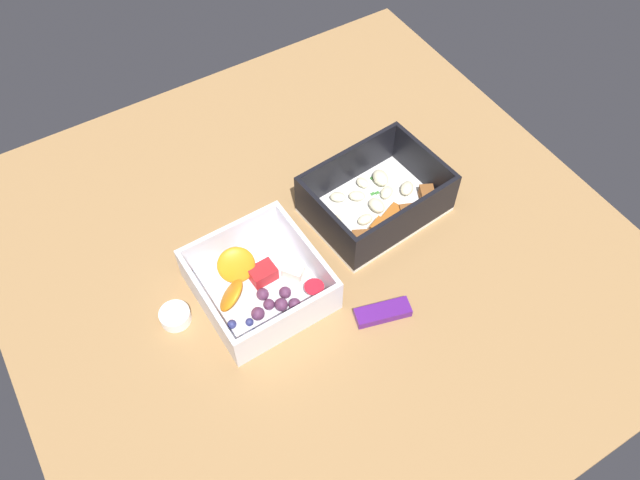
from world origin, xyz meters
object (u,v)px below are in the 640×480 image
object	(u,v)px
fruit_bowl	(259,285)
paper_cup_liner	(175,315)
pasta_container	(377,201)
candy_bar	(383,312)

from	to	relation	value
fruit_bowl	paper_cup_liner	size ratio (longest dim) A/B	4.17
fruit_bowl	paper_cup_liner	xyz separation A→B (cm)	(10.77, -2.20, -1.10)
pasta_container	candy_bar	bearing A→B (deg)	52.93
fruit_bowl	candy_bar	distance (cm)	15.88
pasta_container	candy_bar	distance (cm)	16.80
candy_bar	paper_cup_liner	world-z (taller)	paper_cup_liner
candy_bar	paper_cup_liner	size ratio (longest dim) A/B	1.84
fruit_bowl	pasta_container	bearing A→B (deg)	-170.64
pasta_container	paper_cup_liner	distance (cm)	31.16
pasta_container	paper_cup_liner	size ratio (longest dim) A/B	5.00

